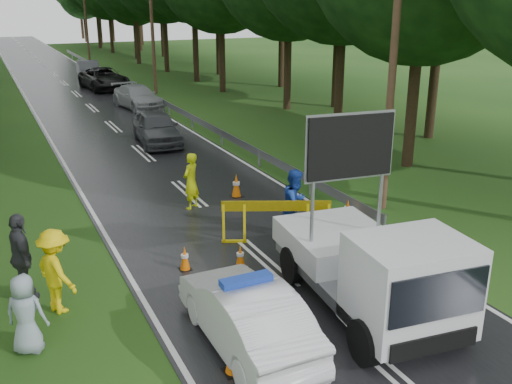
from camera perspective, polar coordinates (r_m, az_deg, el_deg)
ground at (r=14.70m, az=1.00°, el=-7.07°), size 160.00×160.00×0.00m
road at (r=42.72m, az=-17.53°, el=9.32°), size 7.00×140.00×0.02m
guardrail at (r=43.00m, az=-12.60°, el=10.52°), size 0.12×60.06×0.70m
utility_pole_near at (r=17.81m, az=13.66°, el=13.94°), size 1.40×0.24×10.00m
utility_pole_mid at (r=41.37m, az=-10.38°, el=16.64°), size 1.40×0.24×10.00m
utility_pole_far at (r=66.77m, az=-16.71°, el=16.90°), size 1.40×0.24×10.00m
police_sedan at (r=11.14m, az=-0.97°, el=-12.22°), size 1.43×4.08×1.48m
work_truck at (r=12.18m, az=11.78°, el=-7.46°), size 2.78×5.33×4.08m
barrier at (r=15.49m, az=2.02°, el=-1.95°), size 2.73×1.30×1.23m
officer at (r=18.19m, az=-6.53°, el=1.08°), size 0.80×0.76×1.83m
civilian at (r=15.92m, az=3.98°, el=-1.18°), size 1.22×1.17×1.98m
bystander_left at (r=12.89m, az=-19.37°, el=-7.49°), size 1.13×1.39×1.88m
bystander_mid at (r=13.66m, az=-22.39°, el=-6.03°), size 0.71×1.26×2.02m
bystander_right at (r=11.75m, az=-22.03°, el=-11.26°), size 0.93×0.83×1.60m
queue_car_first at (r=26.88m, az=-9.91°, el=6.37°), size 2.19×4.59×1.51m
queue_car_second at (r=36.13m, az=-11.74°, el=9.30°), size 2.56×4.96×1.38m
queue_car_third at (r=44.34m, az=-14.96°, el=10.89°), size 3.12×5.89×1.58m
queue_car_fourth at (r=50.20m, az=-16.40°, el=11.60°), size 1.95×4.76×1.53m
cone_near_left at (r=10.59m, az=-2.29°, el=-15.95°), size 0.37×0.37×0.78m
cone_center at (r=14.29m, az=-1.59°, el=-6.50°), size 0.30×0.30×0.64m
cone_far at (r=19.31m, az=-1.98°, el=0.61°), size 0.38×0.38×0.81m
cone_left_mid at (r=14.31m, az=-7.13°, el=-6.62°), size 0.30×0.30×0.64m
cone_right at (r=17.42m, az=9.14°, el=-1.84°), size 0.34×0.34×0.71m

